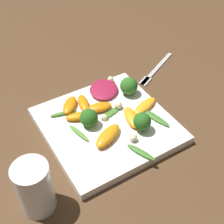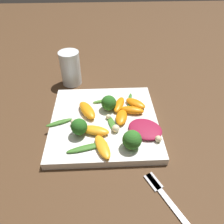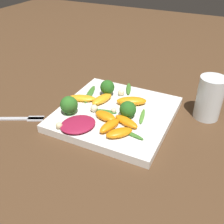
{
  "view_description": "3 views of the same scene",
  "coord_description": "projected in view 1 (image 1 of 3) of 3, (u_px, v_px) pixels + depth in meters",
  "views": [
    {
      "loc": [
        0.25,
        0.43,
        0.52
      ],
      "look_at": [
        -0.01,
        -0.0,
        0.04
      ],
      "focal_mm": 50.0,
      "sensor_mm": 36.0,
      "label": 1
    },
    {
      "loc": [
        -0.42,
        0.0,
        0.4
      ],
      "look_at": [
        0.0,
        -0.02,
        0.04
      ],
      "focal_mm": 35.0,
      "sensor_mm": 36.0,
      "label": 2
    },
    {
      "loc": [
        0.23,
        -0.5,
        0.38
      ],
      "look_at": [
        -0.0,
        -0.02,
        0.03
      ],
      "focal_mm": 42.0,
      "sensor_mm": 36.0,
      "label": 3
    }
  ],
  "objects": [
    {
      "name": "ground_plane",
      "position": [
        107.0,
        128.0,
        0.71
      ],
      "size": [
        2.4,
        2.4,
        0.0
      ],
      "primitive_type": "plane",
      "color": "#4C331E"
    },
    {
      "name": "plate",
      "position": [
        107.0,
        125.0,
        0.71
      ],
      "size": [
        0.27,
        0.27,
        0.02
      ],
      "color": "white",
      "rests_on": "ground_plane"
    },
    {
      "name": "drinking_glass",
      "position": [
        35.0,
        188.0,
        0.53
      ],
      "size": [
        0.06,
        0.06,
        0.11
      ],
      "color": "white",
      "rests_on": "ground_plane"
    },
    {
      "name": "fork",
      "position": [
        154.0,
        72.0,
        0.87
      ],
      "size": [
        0.17,
        0.09,
        0.01
      ],
      "color": "#B2B2B7",
      "rests_on": "ground_plane"
    },
    {
      "name": "radicchio_leaf_0",
      "position": [
        104.0,
        89.0,
        0.78
      ],
      "size": [
        0.1,
        0.11,
        0.01
      ],
      "color": "maroon",
      "rests_on": "plate"
    },
    {
      "name": "orange_segment_0",
      "position": [
        100.0,
        107.0,
        0.72
      ],
      "size": [
        0.06,
        0.04,
        0.02
      ],
      "color": "orange",
      "rests_on": "plate"
    },
    {
      "name": "orange_segment_1",
      "position": [
        84.0,
        104.0,
        0.73
      ],
      "size": [
        0.04,
        0.07,
        0.02
      ],
      "color": "orange",
      "rests_on": "plate"
    },
    {
      "name": "orange_segment_2",
      "position": [
        70.0,
        105.0,
        0.73
      ],
      "size": [
        0.06,
        0.06,
        0.02
      ],
      "color": "orange",
      "rests_on": "plate"
    },
    {
      "name": "orange_segment_3",
      "position": [
        108.0,
        136.0,
        0.66
      ],
      "size": [
        0.08,
        0.06,
        0.02
      ],
      "color": "orange",
      "rests_on": "plate"
    },
    {
      "name": "orange_segment_4",
      "position": [
        80.0,
        116.0,
        0.7
      ],
      "size": [
        0.07,
        0.05,
        0.02
      ],
      "color": "orange",
      "rests_on": "plate"
    },
    {
      "name": "orange_segment_5",
      "position": [
        145.0,
        106.0,
        0.73
      ],
      "size": [
        0.08,
        0.05,
        0.01
      ],
      "color": "orange",
      "rests_on": "plate"
    },
    {
      "name": "orange_segment_6",
      "position": [
        131.0,
        117.0,
        0.7
      ],
      "size": [
        0.04,
        0.07,
        0.02
      ],
      "color": "orange",
      "rests_on": "plate"
    },
    {
      "name": "broccoli_floret_0",
      "position": [
        89.0,
        118.0,
        0.68
      ],
      "size": [
        0.04,
        0.04,
        0.04
      ],
      "color": "#7A9E51",
      "rests_on": "plate"
    },
    {
      "name": "broccoli_floret_1",
      "position": [
        142.0,
        122.0,
        0.67
      ],
      "size": [
        0.04,
        0.04,
        0.04
      ],
      "color": "#7A9E51",
      "rests_on": "plate"
    },
    {
      "name": "broccoli_floret_2",
      "position": [
        129.0,
        86.0,
        0.76
      ],
      "size": [
        0.04,
        0.04,
        0.05
      ],
      "color": "#7A9E51",
      "rests_on": "plate"
    },
    {
      "name": "arugula_sprig_0",
      "position": [
        153.0,
        116.0,
        0.71
      ],
      "size": [
        0.04,
        0.1,
        0.01
      ],
      "color": "#3D7528",
      "rests_on": "plate"
    },
    {
      "name": "arugula_sprig_1",
      "position": [
        63.0,
        113.0,
        0.72
      ],
      "size": [
        0.06,
        0.02,
        0.01
      ],
      "color": "#3D7528",
      "rests_on": "plate"
    },
    {
      "name": "arugula_sprig_2",
      "position": [
        141.0,
        152.0,
        0.63
      ],
      "size": [
        0.04,
        0.07,
        0.01
      ],
      "color": "#3D7528",
      "rests_on": "plate"
    },
    {
      "name": "arugula_sprig_3",
      "position": [
        111.0,
        113.0,
        0.72
      ],
      "size": [
        0.07,
        0.03,
        0.0
      ],
      "color": "#3D7528",
      "rests_on": "plate"
    },
    {
      "name": "arugula_sprig_4",
      "position": [
        78.0,
        132.0,
        0.67
      ],
      "size": [
        0.02,
        0.06,
        0.01
      ],
      "color": "#518E33",
      "rests_on": "plate"
    },
    {
      "name": "macadamia_nut_0",
      "position": [
        104.0,
        118.0,
        0.7
      ],
      "size": [
        0.01,
        0.01,
        0.01
      ],
      "color": "beige",
      "rests_on": "plate"
    },
    {
      "name": "macadamia_nut_1",
      "position": [
        111.0,
        79.0,
        0.8
      ],
      "size": [
        0.02,
        0.02,
        0.02
      ],
      "color": "beige",
      "rests_on": "plate"
    },
    {
      "name": "macadamia_nut_2",
      "position": [
        133.0,
        138.0,
        0.65
      ],
      "size": [
        0.02,
        0.02,
        0.02
      ],
      "color": "beige",
      "rests_on": "plate"
    },
    {
      "name": "macadamia_nut_3",
      "position": [
        118.0,
        105.0,
        0.73
      ],
      "size": [
        0.02,
        0.02,
        0.02
      ],
      "color": "beige",
      "rests_on": "plate"
    }
  ]
}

